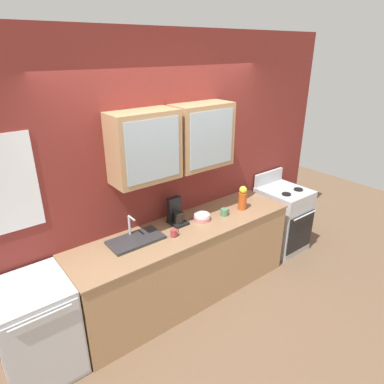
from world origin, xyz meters
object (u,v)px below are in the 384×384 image
Objects in this scene: cup_near_sink at (174,233)px; coffee_maker at (176,214)px; dishwasher at (37,330)px; sink_faucet at (136,239)px; bowl_stack at (202,217)px; vase at (243,198)px; stove_range at (282,219)px; cup_near_bowls at (224,212)px.

cup_near_sink is 0.34× the size of coffee_maker.
sink_faucet is at bearing 4.90° from dishwasher.
bowl_stack is 1.85× the size of cup_near_sink.
dishwasher is at bearing 176.97° from cup_near_sink.
vase is at bearing -13.95° from coffee_maker.
stove_range is 1.20× the size of dishwasher.
cup_near_sink is (-1.90, -0.08, 0.48)m from stove_range.
stove_range is 1.26m from cup_near_bowls.
dishwasher is at bearing 178.85° from cup_near_bowls.
vase is 2.47× the size of cup_near_bowls.
vase reaches higher than dishwasher.
cup_near_bowls is at bearing -13.44° from bowl_stack.
cup_near_bowls is at bearing 2.45° from cup_near_sink.
cup_near_sink is 0.83× the size of cup_near_bowls.
stove_range is at bearing -2.17° from sink_faucet.
stove_range is 1.53m from bowl_stack.
sink_faucet is 5.50× the size of cup_near_sink.
cup_near_sink reaches higher than bowl_stack.
coffee_maker reaches higher than bowl_stack.
sink_faucet reaches higher than cup_near_bowls.
vase is (-0.89, -0.06, 0.58)m from stove_range.
stove_range is 1.80m from coffee_maker.
bowl_stack is at bearing 172.34° from vase.
sink_faucet is (-2.25, 0.09, 0.46)m from stove_range.
sink_faucet is 1.37m from vase.
vase reaches higher than bowl_stack.
cup_near_bowls is at bearing -177.71° from stove_range.
bowl_stack is at bearing 12.30° from cup_near_sink.
dishwasher is (-3.29, -0.00, -0.01)m from stove_range.
stove_range is 3.67× the size of vase.
cup_near_sink is at bearing -24.93° from sink_faucet.
dishwasher is at bearing -179.24° from bowl_stack.
vase is (1.36, -0.14, 0.12)m from sink_faucet.
bowl_stack is 1.55× the size of cup_near_bowls.
coffee_maker is at bearing 153.60° from bowl_stack.
coffee_maker reaches higher than cup_near_bowls.
stove_range is at bearing 3.54° from vase.
coffee_maker is (0.54, 0.06, 0.09)m from sink_faucet.
bowl_stack is (0.80, -0.07, 0.02)m from sink_faucet.
cup_near_bowls is at bearing 178.31° from vase.
sink_faucet is at bearing 175.35° from bowl_stack.
cup_near_sink is (0.35, -0.16, 0.02)m from sink_faucet.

